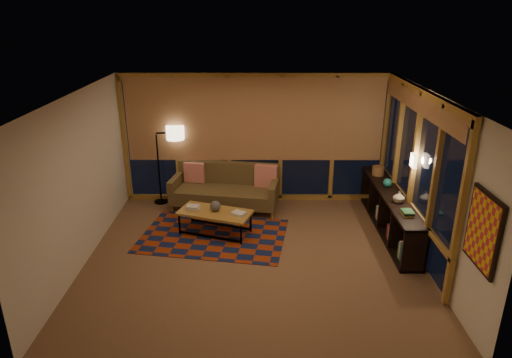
{
  "coord_description": "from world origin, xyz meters",
  "views": [
    {
      "loc": [
        0.05,
        -6.65,
        3.93
      ],
      "look_at": [
        0.03,
        0.26,
        1.3
      ],
      "focal_mm": 32.0,
      "sensor_mm": 36.0,
      "label": 1
    }
  ],
  "objects_px": {
    "sofa": "(225,188)",
    "coffee_table": "(215,222)",
    "bookshelf": "(389,211)",
    "floor_lamp": "(158,165)"
  },
  "relations": [
    {
      "from": "sofa",
      "to": "coffee_table",
      "type": "relative_size",
      "value": 1.64
    },
    {
      "from": "coffee_table",
      "to": "bookshelf",
      "type": "height_order",
      "value": "bookshelf"
    },
    {
      "from": "coffee_table",
      "to": "bookshelf",
      "type": "distance_m",
      "value": 3.21
    },
    {
      "from": "coffee_table",
      "to": "floor_lamp",
      "type": "distance_m",
      "value": 2.01
    },
    {
      "from": "floor_lamp",
      "to": "sofa",
      "type": "bearing_deg",
      "value": -20.43
    },
    {
      "from": "floor_lamp",
      "to": "bookshelf",
      "type": "distance_m",
      "value": 4.69
    },
    {
      "from": "sofa",
      "to": "coffee_table",
      "type": "height_order",
      "value": "sofa"
    },
    {
      "from": "sofa",
      "to": "bookshelf",
      "type": "xyz_separation_m",
      "value": [
        3.1,
        -0.98,
        -0.06
      ]
    },
    {
      "from": "sofa",
      "to": "floor_lamp",
      "type": "relative_size",
      "value": 1.29
    },
    {
      "from": "bookshelf",
      "to": "sofa",
      "type": "bearing_deg",
      "value": 162.51
    }
  ]
}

